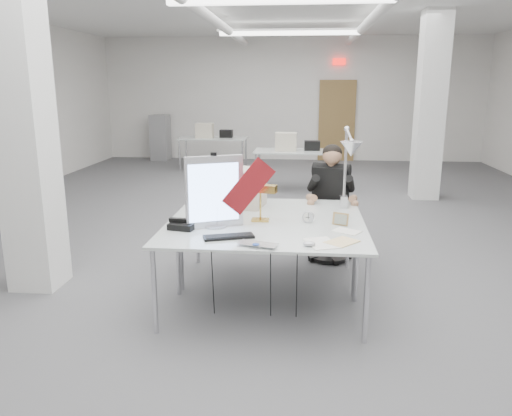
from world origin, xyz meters
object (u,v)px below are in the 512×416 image
at_px(monitor, 214,192).
at_px(architect_lamp, 347,170).
at_px(laptop, 256,246).
at_px(seated_person, 331,184).
at_px(bankers_lamp, 260,205).
at_px(desk_main, 263,235).
at_px(office_chair, 330,212).
at_px(desk_phone, 183,225).
at_px(beige_monitor, 243,188).

height_order(monitor, architect_lamp, architect_lamp).
bearing_deg(laptop, monitor, 143.02).
bearing_deg(seated_person, laptop, -92.65).
relative_size(monitor, architect_lamp, 0.74).
bearing_deg(bankers_lamp, architect_lamp, 34.95).
bearing_deg(desk_main, bankers_lamp, 97.35).
bearing_deg(seated_person, architect_lamp, -65.28).
distance_m(office_chair, seated_person, 0.34).
bearing_deg(architect_lamp, seated_person, 102.84).
relative_size(seated_person, architect_lamp, 0.93).
xyz_separation_m(desk_phone, architect_lamp, (1.46, 0.66, 0.40)).
height_order(bankers_lamp, architect_lamp, architect_lamp).
bearing_deg(seated_person, bankers_lamp, -105.71).
height_order(office_chair, architect_lamp, architect_lamp).
xyz_separation_m(desk_main, office_chair, (0.65, 1.57, -0.18)).
height_order(bankers_lamp, beige_monitor, beige_monitor).
height_order(office_chair, beige_monitor, beige_monitor).
relative_size(beige_monitor, architect_lamp, 0.49).
distance_m(bankers_lamp, architect_lamp, 0.92).
bearing_deg(architect_lamp, beige_monitor, 173.53).
bearing_deg(beige_monitor, seated_person, 40.52).
relative_size(laptop, desk_phone, 1.41).
height_order(office_chair, desk_phone, office_chair).
relative_size(monitor, beige_monitor, 1.53).
bearing_deg(beige_monitor, architect_lamp, -1.25).
bearing_deg(office_chair, desk_main, -95.66).
xyz_separation_m(monitor, bankers_lamp, (0.38, 0.24, -0.16)).
bearing_deg(beige_monitor, desk_main, -63.65).
height_order(desk_phone, architect_lamp, architect_lamp).
distance_m(office_chair, monitor, 1.83).
relative_size(office_chair, monitor, 1.78).
distance_m(desk_main, monitor, 0.57).
relative_size(desk_main, beige_monitor, 4.35).
bearing_deg(beige_monitor, office_chair, 42.76).
xyz_separation_m(beige_monitor, architect_lamp, (1.03, -0.21, 0.23)).
relative_size(laptop, bankers_lamp, 1.02).
height_order(seated_person, monitor, monitor).
bearing_deg(bankers_lamp, seated_person, 69.15).
xyz_separation_m(office_chair, architect_lamp, (0.10, -0.80, 0.62)).
relative_size(bankers_lamp, architect_lamp, 0.36).
bearing_deg(bankers_lamp, laptop, -75.97).
bearing_deg(desk_phone, beige_monitor, 75.51).
bearing_deg(monitor, seated_person, 26.70).
distance_m(seated_person, monitor, 1.73).
bearing_deg(desk_phone, laptop, -23.45).
bearing_deg(desk_phone, office_chair, 58.71).
height_order(desk_main, monitor, monitor).
distance_m(desk_main, architect_lamp, 1.16).
relative_size(desk_main, office_chair, 1.59).
xyz_separation_m(desk_main, architect_lamp, (0.75, 0.76, 0.44)).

